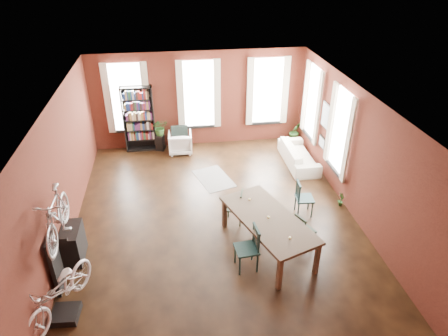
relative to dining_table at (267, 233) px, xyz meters
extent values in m
plane|color=black|center=(-1.02, 1.17, -0.43)|extent=(9.00, 9.00, 0.00)
cube|color=silver|center=(-1.02, 1.17, 2.77)|extent=(7.00, 9.00, 0.04)
cube|color=#411610|center=(-1.02, 5.67, 1.17)|extent=(7.00, 0.04, 3.20)
cube|color=#411610|center=(-1.02, -3.33, 1.17)|extent=(7.00, 0.04, 3.20)
cube|color=#411610|center=(-4.52, 1.17, 1.17)|extent=(0.04, 9.00, 3.20)
cube|color=#411610|center=(2.48, 1.17, 1.17)|extent=(0.04, 9.00, 3.20)
cube|color=white|center=(-3.32, 5.64, 1.37)|extent=(1.00, 0.04, 2.20)
cube|color=#C2B49C|center=(-3.32, 5.57, 1.37)|extent=(1.40, 0.06, 2.30)
cube|color=white|center=(-1.02, 5.64, 1.37)|extent=(1.00, 0.04, 2.20)
cube|color=#C2B49C|center=(-1.02, 5.57, 1.37)|extent=(1.40, 0.06, 2.30)
cube|color=white|center=(1.28, 5.64, 1.37)|extent=(1.00, 0.04, 2.20)
cube|color=#C2B49C|center=(1.28, 5.57, 1.37)|extent=(1.40, 0.06, 2.30)
cube|color=white|center=(2.45, 2.17, 1.37)|extent=(0.04, 1.00, 2.20)
cube|color=#C2B49C|center=(2.38, 2.17, 1.37)|extent=(0.06, 1.40, 2.30)
cube|color=white|center=(2.45, 4.37, 1.37)|extent=(0.04, 1.00, 2.20)
cube|color=#C2B49C|center=(2.38, 4.37, 1.37)|extent=(0.06, 1.40, 2.30)
cube|color=black|center=(2.44, 3.27, 1.37)|extent=(0.04, 0.55, 0.75)
cube|color=black|center=(2.44, 3.27, 0.52)|extent=(0.04, 0.45, 0.35)
cube|color=brown|center=(0.00, 0.00, 0.00)|extent=(1.93, 2.74, 0.85)
cube|color=#183533|center=(-0.59, -0.55, 0.09)|extent=(0.52, 0.52, 1.03)
cube|color=black|center=(-0.58, 1.07, 0.02)|extent=(0.51, 0.51, 0.89)
cube|color=black|center=(0.86, -0.03, 0.01)|extent=(0.53, 0.53, 0.87)
cube|color=#1A3739|center=(1.25, 1.16, 0.05)|extent=(0.47, 0.47, 0.94)
cube|color=black|center=(-3.02, 5.47, 0.67)|extent=(1.00, 0.32, 2.20)
imported|color=white|center=(-1.73, 5.09, -0.04)|extent=(0.77, 0.73, 0.78)
imported|color=beige|center=(1.93, 3.77, -0.02)|extent=(0.61, 2.08, 0.81)
cube|color=black|center=(-0.84, 3.22, -0.42)|extent=(1.25, 1.59, 0.01)
cube|color=black|center=(-4.19, -1.38, -0.35)|extent=(0.53, 0.53, 0.14)
cube|color=black|center=(-4.42, -0.63, 0.22)|extent=(0.16, 0.60, 1.30)
cube|color=black|center=(-4.30, 0.27, -0.03)|extent=(0.40, 0.80, 0.80)
cube|color=black|center=(-2.40, 5.37, -0.16)|extent=(0.34, 0.34, 0.53)
imported|color=#295C24|center=(2.28, 5.34, -0.26)|extent=(0.59, 0.84, 0.34)
imported|color=#2C6327|center=(2.35, 1.36, -0.35)|extent=(0.44, 0.43, 0.15)
imported|color=silver|center=(-4.20, -1.36, 0.66)|extent=(1.01, 1.17, 1.88)
imported|color=#A5A8AD|center=(-4.17, -0.63, 1.71)|extent=(0.47, 1.00, 1.66)
imported|color=#316127|center=(-2.36, 5.40, 0.33)|extent=(0.64, 0.68, 0.44)
camera|label=1|loc=(-1.97, -6.88, 5.76)|focal=32.00mm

